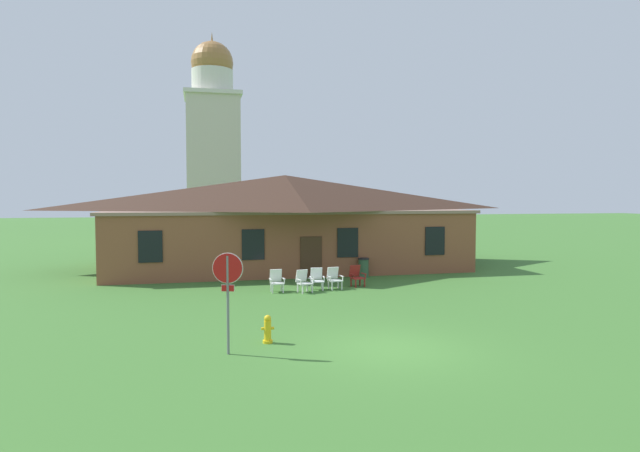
{
  "coord_description": "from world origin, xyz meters",
  "views": [
    {
      "loc": [
        -4.97,
        -13.17,
        4.08
      ],
      "look_at": [
        -0.11,
        7.91,
        2.89
      ],
      "focal_mm": 29.6,
      "sensor_mm": 36.0,
      "label": 1
    }
  ],
  "objects_px": {
    "lawn_chair_right_end": "(357,275)",
    "fire_hydrant": "(268,330)",
    "stop_sign": "(228,282)",
    "lawn_chair_near_door": "(304,281)",
    "lawn_chair_middle": "(334,278)",
    "trash_bin": "(364,268)",
    "lawn_chair_by_porch": "(276,280)",
    "lawn_chair_left_end": "(317,278)"
  },
  "relations": [
    {
      "from": "stop_sign",
      "to": "lawn_chair_right_end",
      "type": "height_order",
      "value": "stop_sign"
    },
    {
      "from": "lawn_chair_left_end",
      "to": "stop_sign",
      "type": "bearing_deg",
      "value": -116.14
    },
    {
      "from": "stop_sign",
      "to": "fire_hydrant",
      "type": "xyz_separation_m",
      "value": [
        1.13,
        0.82,
        -1.5
      ]
    },
    {
      "from": "lawn_chair_right_end",
      "to": "fire_hydrant",
      "type": "distance_m",
      "value": 9.91
    },
    {
      "from": "lawn_chair_middle",
      "to": "stop_sign",
      "type": "bearing_deg",
      "value": -120.09
    },
    {
      "from": "lawn_chair_left_end",
      "to": "trash_bin",
      "type": "xyz_separation_m",
      "value": [
        3.1,
        2.96,
        -0.0
      ]
    },
    {
      "from": "lawn_chair_middle",
      "to": "trash_bin",
      "type": "xyz_separation_m",
      "value": [
        2.31,
        2.94,
        -0.0
      ]
    },
    {
      "from": "lawn_chair_right_end",
      "to": "lawn_chair_near_door",
      "type": "bearing_deg",
      "value": -160.37
    },
    {
      "from": "lawn_chair_left_end",
      "to": "lawn_chair_right_end",
      "type": "distance_m",
      "value": 2.02
    },
    {
      "from": "lawn_chair_left_end",
      "to": "lawn_chair_middle",
      "type": "height_order",
      "value": "same"
    },
    {
      "from": "fire_hydrant",
      "to": "trash_bin",
      "type": "bearing_deg",
      "value": 60.11
    },
    {
      "from": "lawn_chair_right_end",
      "to": "fire_hydrant",
      "type": "xyz_separation_m",
      "value": [
        -5.17,
        -8.46,
        -0.12
      ]
    },
    {
      "from": "lawn_chair_by_porch",
      "to": "trash_bin",
      "type": "distance_m",
      "value": 5.8
    },
    {
      "from": "fire_hydrant",
      "to": "lawn_chair_by_porch",
      "type": "bearing_deg",
      "value": 79.98
    },
    {
      "from": "stop_sign",
      "to": "lawn_chair_by_porch",
      "type": "xyz_separation_m",
      "value": [
        2.52,
        8.7,
        -1.38
      ]
    },
    {
      "from": "stop_sign",
      "to": "lawn_chair_middle",
      "type": "height_order",
      "value": "stop_sign"
    },
    {
      "from": "lawn_chair_by_porch",
      "to": "lawn_chair_right_end",
      "type": "xyz_separation_m",
      "value": [
        3.78,
        0.59,
        0.0
      ]
    },
    {
      "from": "lawn_chair_middle",
      "to": "lawn_chair_right_end",
      "type": "height_order",
      "value": "same"
    },
    {
      "from": "lawn_chair_right_end",
      "to": "trash_bin",
      "type": "relative_size",
      "value": 0.98
    },
    {
      "from": "lawn_chair_by_porch",
      "to": "trash_bin",
      "type": "height_order",
      "value": "trash_bin"
    },
    {
      "from": "stop_sign",
      "to": "lawn_chair_right_end",
      "type": "distance_m",
      "value": 11.3
    },
    {
      "from": "lawn_chair_near_door",
      "to": "fire_hydrant",
      "type": "height_order",
      "value": "lawn_chair_near_door"
    },
    {
      "from": "lawn_chair_middle",
      "to": "trash_bin",
      "type": "height_order",
      "value": "trash_bin"
    },
    {
      "from": "fire_hydrant",
      "to": "trash_bin",
      "type": "height_order",
      "value": "trash_bin"
    },
    {
      "from": "stop_sign",
      "to": "lawn_chair_right_end",
      "type": "xyz_separation_m",
      "value": [
        6.3,
        9.28,
        -1.38
      ]
    },
    {
      "from": "fire_hydrant",
      "to": "lawn_chair_right_end",
      "type": "bearing_deg",
      "value": 58.57
    },
    {
      "from": "lawn_chair_right_end",
      "to": "lawn_chair_middle",
      "type": "bearing_deg",
      "value": -159.48
    },
    {
      "from": "lawn_chair_middle",
      "to": "trash_bin",
      "type": "relative_size",
      "value": 0.98
    },
    {
      "from": "lawn_chair_near_door",
      "to": "lawn_chair_left_end",
      "type": "xyz_separation_m",
      "value": [
        0.69,
        0.48,
        0.0
      ]
    },
    {
      "from": "stop_sign",
      "to": "trash_bin",
      "type": "relative_size",
      "value": 2.7
    },
    {
      "from": "lawn_chair_by_porch",
      "to": "lawn_chair_middle",
      "type": "height_order",
      "value": "same"
    },
    {
      "from": "stop_sign",
      "to": "trash_bin",
      "type": "xyz_separation_m",
      "value": [
        7.43,
        11.78,
        -1.38
      ]
    },
    {
      "from": "lawn_chair_by_porch",
      "to": "lawn_chair_middle",
      "type": "distance_m",
      "value": 2.61
    },
    {
      "from": "lawn_chair_near_door",
      "to": "fire_hydrant",
      "type": "distance_m",
      "value": 7.92
    },
    {
      "from": "lawn_chair_near_door",
      "to": "fire_hydrant",
      "type": "relative_size",
      "value": 1.21
    },
    {
      "from": "stop_sign",
      "to": "trash_bin",
      "type": "height_order",
      "value": "stop_sign"
    },
    {
      "from": "stop_sign",
      "to": "lawn_chair_near_door",
      "type": "xyz_separation_m",
      "value": [
        3.64,
        8.34,
        -1.38
      ]
    },
    {
      "from": "lawn_chair_by_porch",
      "to": "trash_bin",
      "type": "xyz_separation_m",
      "value": [
        4.91,
        3.09,
        -0.0
      ]
    },
    {
      "from": "lawn_chair_near_door",
      "to": "lawn_chair_right_end",
      "type": "relative_size",
      "value": 1.0
    },
    {
      "from": "stop_sign",
      "to": "lawn_chair_right_end",
      "type": "relative_size",
      "value": 2.77
    },
    {
      "from": "lawn_chair_near_door",
      "to": "lawn_chair_right_end",
      "type": "distance_m",
      "value": 2.82
    },
    {
      "from": "lawn_chair_middle",
      "to": "fire_hydrant",
      "type": "height_order",
      "value": "lawn_chair_middle"
    }
  ]
}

